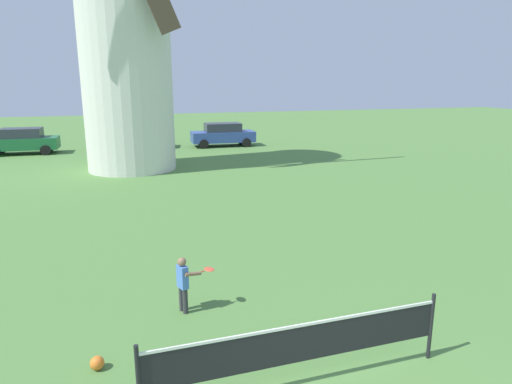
{
  "coord_description": "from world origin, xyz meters",
  "views": [
    {
      "loc": [
        -2.58,
        -3.31,
        4.25
      ],
      "look_at": [
        -0.25,
        3.81,
        2.41
      ],
      "focal_mm": 31.5,
      "sensor_mm": 36.0,
      "label": 1
    }
  ],
  "objects_px": {
    "parked_car_black": "(135,136)",
    "parked_car_blue": "(223,134)",
    "parked_car_green": "(22,141)",
    "windmill": "(123,15)",
    "player_far": "(184,281)",
    "tennis_net": "(300,344)",
    "stray_ball": "(97,363)"
  },
  "relations": [
    {
      "from": "parked_car_black",
      "to": "parked_car_blue",
      "type": "distance_m",
      "value": 5.79
    },
    {
      "from": "parked_car_blue",
      "to": "windmill",
      "type": "bearing_deg",
      "value": -133.45
    },
    {
      "from": "player_far",
      "to": "parked_car_black",
      "type": "height_order",
      "value": "parked_car_black"
    },
    {
      "from": "parked_car_blue",
      "to": "tennis_net",
      "type": "bearing_deg",
      "value": -101.53
    },
    {
      "from": "parked_car_black",
      "to": "stray_ball",
      "type": "bearing_deg",
      "value": -94.86
    },
    {
      "from": "tennis_net",
      "to": "stray_ball",
      "type": "xyz_separation_m",
      "value": [
        -2.76,
        1.32,
        -0.57
      ]
    },
    {
      "from": "windmill",
      "to": "player_far",
      "type": "relative_size",
      "value": 14.2
    },
    {
      "from": "player_far",
      "to": "parked_car_blue",
      "type": "bearing_deg",
      "value": 74.15
    },
    {
      "from": "parked_car_green",
      "to": "tennis_net",
      "type": "bearing_deg",
      "value": -73.6
    },
    {
      "from": "stray_ball",
      "to": "parked_car_black",
      "type": "xyz_separation_m",
      "value": [
        2.06,
        24.2,
        0.7
      ]
    },
    {
      "from": "player_far",
      "to": "stray_ball",
      "type": "distance_m",
      "value": 2.13
    },
    {
      "from": "player_far",
      "to": "tennis_net",
      "type": "bearing_deg",
      "value": -65.89
    },
    {
      "from": "player_far",
      "to": "parked_car_green",
      "type": "xyz_separation_m",
      "value": [
        -6.13,
        22.23,
        0.19
      ]
    },
    {
      "from": "windmill",
      "to": "parked_car_green",
      "type": "distance_m",
      "value": 11.31
    },
    {
      "from": "player_far",
      "to": "stray_ball",
      "type": "xyz_separation_m",
      "value": [
        -1.56,
        -1.36,
        -0.52
      ]
    },
    {
      "from": "player_far",
      "to": "parked_car_blue",
      "type": "xyz_separation_m",
      "value": [
        6.19,
        21.82,
        0.19
      ]
    },
    {
      "from": "parked_car_green",
      "to": "parked_car_black",
      "type": "bearing_deg",
      "value": 5.24
    },
    {
      "from": "parked_car_blue",
      "to": "player_far",
      "type": "bearing_deg",
      "value": -105.85
    },
    {
      "from": "player_far",
      "to": "parked_car_green",
      "type": "bearing_deg",
      "value": 105.42
    },
    {
      "from": "tennis_net",
      "to": "parked_car_blue",
      "type": "distance_m",
      "value": 24.99
    },
    {
      "from": "stray_ball",
      "to": "parked_car_blue",
      "type": "distance_m",
      "value": 24.45
    },
    {
      "from": "parked_car_green",
      "to": "parked_car_blue",
      "type": "relative_size",
      "value": 0.95
    },
    {
      "from": "windmill",
      "to": "parked_car_blue",
      "type": "xyz_separation_m",
      "value": [
        6.3,
        6.65,
        -6.45
      ]
    },
    {
      "from": "player_far",
      "to": "parked_car_blue",
      "type": "relative_size",
      "value": 0.25
    },
    {
      "from": "windmill",
      "to": "parked_car_black",
      "type": "distance_m",
      "value": 10.05
    },
    {
      "from": "player_far",
      "to": "parked_car_green",
      "type": "height_order",
      "value": "parked_car_green"
    },
    {
      "from": "stray_ball",
      "to": "parked_car_black",
      "type": "height_order",
      "value": "parked_car_black"
    },
    {
      "from": "windmill",
      "to": "stray_ball",
      "type": "relative_size",
      "value": 72.71
    },
    {
      "from": "parked_car_green",
      "to": "parked_car_blue",
      "type": "xyz_separation_m",
      "value": [
        12.33,
        -0.42,
        0.0
      ]
    },
    {
      "from": "windmill",
      "to": "parked_car_blue",
      "type": "bearing_deg",
      "value": 46.55
    },
    {
      "from": "tennis_net",
      "to": "stray_ball",
      "type": "distance_m",
      "value": 3.11
    },
    {
      "from": "tennis_net",
      "to": "parked_car_green",
      "type": "bearing_deg",
      "value": 106.4
    }
  ]
}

